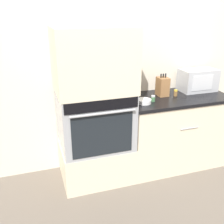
# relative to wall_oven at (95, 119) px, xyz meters

# --- Properties ---
(ground_plane) EXTENTS (12.00, 12.00, 0.00)m
(ground_plane) POSITION_rel_wall_oven_xyz_m (0.39, -0.30, -0.73)
(ground_plane) COLOR #6B6056
(wall_back) EXTENTS (8.00, 0.05, 2.50)m
(wall_back) POSITION_rel_wall_oven_xyz_m (0.39, 0.33, 0.52)
(wall_back) COLOR beige
(wall_back) RESTS_ON ground_plane
(oven_cabinet_base) EXTENTS (0.78, 0.60, 0.41)m
(oven_cabinet_base) POSITION_rel_wall_oven_xyz_m (-0.00, 0.00, -0.52)
(oven_cabinet_base) COLOR beige
(oven_cabinet_base) RESTS_ON ground_plane
(wall_oven) EXTENTS (0.75, 0.64, 0.62)m
(wall_oven) POSITION_rel_wall_oven_xyz_m (0.00, 0.00, 0.00)
(wall_oven) COLOR #9EA0A5
(wall_oven) RESTS_ON oven_cabinet_base
(oven_cabinet_upper) EXTENTS (0.78, 0.60, 0.64)m
(oven_cabinet_upper) POSITION_rel_wall_oven_xyz_m (-0.00, 0.00, 0.63)
(oven_cabinet_upper) COLOR beige
(oven_cabinet_upper) RESTS_ON wall_oven
(counter_unit) EXTENTS (1.21, 0.63, 0.88)m
(counter_unit) POSITION_rel_wall_oven_xyz_m (0.98, 0.00, -0.28)
(counter_unit) COLOR beige
(counter_unit) RESTS_ON ground_plane
(microwave) EXTENTS (0.44, 0.27, 0.26)m
(microwave) POSITION_rel_wall_oven_xyz_m (1.33, 0.12, 0.29)
(microwave) COLOR #B2B5BA
(microwave) RESTS_ON counter_unit
(knife_block) EXTENTS (0.12, 0.14, 0.26)m
(knife_block) POSITION_rel_wall_oven_xyz_m (0.83, 0.08, 0.26)
(knife_block) COLOR olive
(knife_block) RESTS_ON counter_unit
(bowl) EXTENTS (0.16, 0.16, 0.04)m
(bowl) POSITION_rel_wall_oven_xyz_m (0.52, -0.10, 0.18)
(bowl) COLOR white
(bowl) RESTS_ON counter_unit
(condiment_jar_near) EXTENTS (0.05, 0.05, 0.07)m
(condiment_jar_near) POSITION_rel_wall_oven_xyz_m (0.64, -0.08, 0.19)
(condiment_jar_near) COLOR #427047
(condiment_jar_near) RESTS_ON counter_unit
(condiment_jar_mid) EXTENTS (0.05, 0.05, 0.08)m
(condiment_jar_mid) POSITION_rel_wall_oven_xyz_m (0.48, 0.05, 0.20)
(condiment_jar_mid) COLOR #427047
(condiment_jar_mid) RESTS_ON counter_unit
(condiment_jar_far) EXTENTS (0.04, 0.04, 0.08)m
(condiment_jar_far) POSITION_rel_wall_oven_xyz_m (0.97, 0.01, 0.19)
(condiment_jar_far) COLOR brown
(condiment_jar_far) RESTS_ON counter_unit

